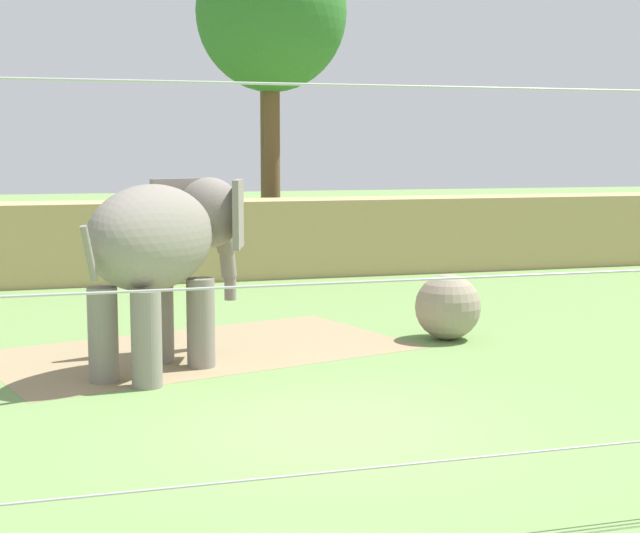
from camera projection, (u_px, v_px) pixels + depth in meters
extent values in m
plane|color=#6B8E4C|center=(326.00, 427.00, 10.82)|extent=(120.00, 120.00, 0.00)
cube|color=#937F5B|center=(200.00, 350.00, 14.93)|extent=(6.99, 5.05, 0.01)
cube|color=tan|center=(170.00, 240.00, 23.07)|extent=(36.00, 1.80, 1.88)
cylinder|color=gray|center=(160.00, 319.00, 14.02)|extent=(0.40, 0.40, 1.28)
cylinder|color=gray|center=(201.00, 323.00, 13.72)|extent=(0.40, 0.40, 1.28)
cylinder|color=gray|center=(103.00, 335.00, 12.85)|extent=(0.40, 0.40, 1.28)
cylinder|color=gray|center=(146.00, 339.00, 12.55)|extent=(0.40, 0.40, 1.28)
ellipsoid|color=gray|center=(152.00, 238.00, 13.13)|extent=(2.55, 2.63, 1.46)
ellipsoid|color=gray|center=(210.00, 213.00, 14.44)|extent=(1.35, 1.35, 1.06)
cube|color=gray|center=(176.00, 212.00, 14.59)|extent=(0.79, 0.40, 1.01)
cube|color=gray|center=(238.00, 214.00, 14.12)|extent=(0.33, 0.81, 1.01)
cylinder|color=gray|center=(224.00, 235.00, 14.84)|extent=(0.52, 0.53, 0.57)
cylinder|color=gray|center=(228.00, 261.00, 14.98)|extent=(0.40, 0.40, 0.54)
cylinder|color=gray|center=(230.00, 284.00, 15.10)|extent=(0.26, 0.26, 0.50)
cylinder|color=gray|center=(89.00, 254.00, 11.96)|extent=(0.25, 0.27, 0.73)
sphere|color=gray|center=(448.00, 307.00, 15.74)|extent=(1.08, 1.08, 1.08)
cylinder|color=#B7B7BC|center=(449.00, 460.00, 7.57)|extent=(9.98, 0.02, 0.02)
cylinder|color=#B7B7BC|center=(452.00, 278.00, 7.39)|extent=(9.98, 0.02, 0.02)
cylinder|color=#B7B7BC|center=(456.00, 87.00, 7.22)|extent=(9.98, 0.02, 0.02)
cylinder|color=brown|center=(267.00, 152.00, 31.22)|extent=(0.44, 0.44, 6.06)
ellipsoid|color=#33752D|center=(266.00, 5.00, 30.66)|extent=(3.82, 3.82, 4.02)
cylinder|color=brown|center=(272.00, 170.00, 26.70)|extent=(0.44, 0.44, 5.08)
ellipsoid|color=#2D6B28|center=(271.00, 12.00, 26.18)|extent=(4.12, 4.12, 4.32)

